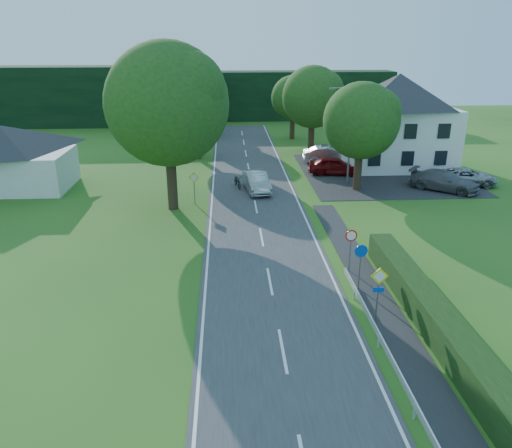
{
  "coord_description": "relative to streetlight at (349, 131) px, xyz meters",
  "views": [
    {
      "loc": [
        -2.06,
        -10.65,
        11.66
      ],
      "look_at": [
        -0.43,
        16.58,
        1.45
      ],
      "focal_mm": 35.0,
      "sensor_mm": 36.0,
      "label": 1
    }
  ],
  "objects": [
    {
      "name": "tree_right_far",
      "position": [
        -1.06,
        12.0,
        0.08
      ],
      "size": [
        7.4,
        7.4,
        9.09
      ],
      "primitive_type": null,
      "color": "#1D4615",
      "rests_on": "ground"
    },
    {
      "name": "parked_car_grey",
      "position": [
        7.39,
        -2.71,
        -3.64
      ],
      "size": [
        5.59,
        5.09,
        1.57
      ],
      "primitive_type": "imported",
      "rotation": [
        0.0,
        0.0,
        0.9
      ],
      "color": "#57565C",
      "rests_on": "parking_pad"
    },
    {
      "name": "tree_left_back",
      "position": [
        -12.56,
        22.0,
        -0.43
      ],
      "size": [
        6.6,
        6.6,
        8.07
      ],
      "primitive_type": null,
      "color": "#1D4615",
      "rests_on": "ground"
    },
    {
      "name": "streetlight",
      "position": [
        0.0,
        0.0,
        0.0
      ],
      "size": [
        2.03,
        0.18,
        8.0
      ],
      "color": "slate",
      "rests_on": "ground"
    },
    {
      "name": "parked_car_silver_b",
      "position": [
        9.94,
        -1.26,
        -3.74
      ],
      "size": [
        5.29,
        3.24,
        1.37
      ],
      "primitive_type": "imported",
      "rotation": [
        0.0,
        0.0,
        1.36
      ],
      "color": "#9A9BA1",
      "rests_on": "parking_pad"
    },
    {
      "name": "parking_pad",
      "position": [
        3.94,
        3.0,
        -4.44
      ],
      "size": [
        14.0,
        16.0,
        0.04
      ],
      "primitive_type": "cube",
      "color": "#232326",
      "rests_on": "ground"
    },
    {
      "name": "parked_car_red",
      "position": [
        -0.41,
        2.77,
        -3.62
      ],
      "size": [
        4.96,
        2.57,
        1.61
      ],
      "primitive_type": "imported",
      "rotation": [
        0.0,
        0.0,
        1.42
      ],
      "color": "#650B0C",
      "rests_on": "parking_pad"
    },
    {
      "name": "sign_roundabout",
      "position": [
        -3.76,
        -19.02,
        -2.79
      ],
      "size": [
        0.64,
        0.08,
        2.37
      ],
      "color": "slate",
      "rests_on": "ground"
    },
    {
      "name": "sign_priority_right",
      "position": [
        -3.76,
        -22.02,
        -2.67
      ],
      "size": [
        0.78,
        0.09,
        2.59
      ],
      "color": "slate",
      "rests_on": "ground"
    },
    {
      "name": "sign_speed_limit",
      "position": [
        -3.76,
        -17.03,
        -2.7
      ],
      "size": [
        0.64,
        0.11,
        2.37
      ],
      "color": "slate",
      "rests_on": "ground"
    },
    {
      "name": "motorcycle",
      "position": [
        -9.26,
        -0.83,
        -3.89
      ],
      "size": [
        1.09,
        2.13,
        1.07
      ],
      "primitive_type": "imported",
      "rotation": [
        0.0,
        0.0,
        0.2
      ],
      "color": "black",
      "rests_on": "road"
    },
    {
      "name": "footpath",
      "position": [
        -3.11,
        -28.0,
        -4.44
      ],
      "size": [
        1.5,
        44.0,
        0.04
      ],
      "primitive_type": "cube",
      "color": "#232326",
      "rests_on": "ground"
    },
    {
      "name": "treeline_left",
      "position": [
        -36.06,
        32.0,
        -0.46
      ],
      "size": [
        44.0,
        6.0,
        8.0
      ],
      "primitive_type": "cube",
      "color": "black",
      "rests_on": "ground"
    },
    {
      "name": "tree_right_mid",
      "position": [
        0.44,
        -2.0,
        -0.17
      ],
      "size": [
        7.0,
        7.0,
        8.58
      ],
      "primitive_type": null,
      "color": "#1D4615",
      "rests_on": "ground"
    },
    {
      "name": "line_centre",
      "position": [
        -8.06,
        -10.0,
        -4.42
      ],
      "size": [
        0.12,
        80.0,
        0.01
      ],
      "primitive_type": null,
      "color": "white",
      "rests_on": "road"
    },
    {
      "name": "sign_priority_left",
      "position": [
        -12.56,
        -5.02,
        -2.75
      ],
      "size": [
        0.78,
        0.09,
        2.44
      ],
      "color": "slate",
      "rests_on": "ground"
    },
    {
      "name": "treeline_right",
      "position": [
        -0.06,
        36.0,
        -0.96
      ],
      "size": [
        30.0,
        5.0,
        7.0
      ],
      "primitive_type": "cube",
      "color": "black",
      "rests_on": "ground"
    },
    {
      "name": "tree_left_far",
      "position": [
        -13.06,
        10.0,
        -0.17
      ],
      "size": [
        7.0,
        7.0,
        8.58
      ],
      "primitive_type": null,
      "color": "#1D4615",
      "rests_on": "ground"
    },
    {
      "name": "line_edge_right",
      "position": [
        -4.81,
        -10.0,
        -4.42
      ],
      "size": [
        0.12,
        80.0,
        0.01
      ],
      "primitive_type": "cube",
      "color": "white",
      "rests_on": "road"
    },
    {
      "name": "tree_right_back",
      "position": [
        -2.06,
        20.0,
        -0.68
      ],
      "size": [
        6.2,
        6.2,
        7.56
      ],
      "primitive_type": null,
      "color": "#1D4615",
      "rests_on": "ground"
    },
    {
      "name": "parasol",
      "position": [
        3.03,
        3.86,
        -3.51
      ],
      "size": [
        2.54,
        2.57,
        1.83
      ],
      "primitive_type": "imported",
      "rotation": [
        0.0,
        0.0,
        -0.33
      ],
      "color": "red",
      "rests_on": "parking_pad"
    },
    {
      "name": "road",
      "position": [
        -8.06,
        -10.0,
        -4.44
      ],
      "size": [
        7.0,
        80.0,
        0.04
      ],
      "primitive_type": "cube",
      "color": "#39393C",
      "rests_on": "ground"
    },
    {
      "name": "parked_car_silver_a",
      "position": [
        -0.08,
        7.0,
        -3.58
      ],
      "size": [
        5.27,
        2.18,
        1.7
      ],
      "primitive_type": "imported",
      "rotation": [
        0.0,
        0.0,
        1.5
      ],
      "color": "silver",
      "rests_on": "parking_pad"
    },
    {
      "name": "moving_car",
      "position": [
        -7.76,
        -2.02,
        -3.64
      ],
      "size": [
        2.26,
        4.95,
        1.57
      ],
      "primitive_type": "imported",
      "rotation": [
        0.0,
        0.0,
        0.13
      ],
      "color": "#B6B7BB",
      "rests_on": "road"
    },
    {
      "name": "house_white",
      "position": [
        5.94,
        6.0,
        -0.06
      ],
      "size": [
        10.6,
        8.4,
        8.6
      ],
      "color": "white",
      "rests_on": "ground"
    },
    {
      "name": "tree_main",
      "position": [
        -14.06,
        -6.0,
        1.36
      ],
      "size": [
        9.4,
        9.4,
        11.64
      ],
      "primitive_type": null,
      "color": "#1D4615",
      "rests_on": "ground"
    },
    {
      "name": "line_edge_left",
      "position": [
        -11.31,
        -10.0,
        -4.42
      ],
      "size": [
        0.12,
        80.0,
        0.01
      ],
      "primitive_type": "cube",
      "color": "white",
      "rests_on": "road"
    },
    {
      "name": "bungalow_left",
      "position": [
        -28.06,
        0.0,
        -1.75
      ],
      "size": [
        11.0,
        6.5,
        5.2
      ],
      "color": "silver",
      "rests_on": "ground"
    }
  ]
}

